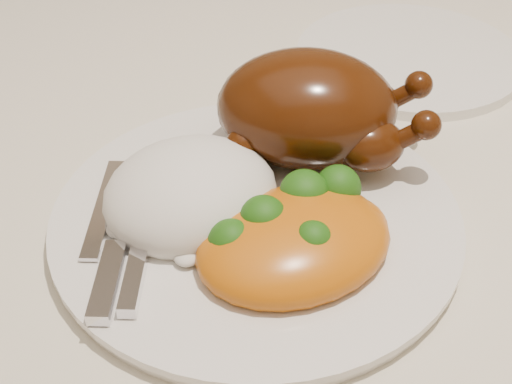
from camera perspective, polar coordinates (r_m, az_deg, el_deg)
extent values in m
cube|color=brown|center=(0.63, -8.59, 1.72)|extent=(1.60, 0.90, 0.04)
cube|color=beige|center=(0.61, -8.80, 3.49)|extent=(1.72, 1.02, 0.01)
cylinder|color=white|center=(0.52, 0.00, -2.24)|extent=(0.34, 0.34, 0.01)
cylinder|color=white|center=(0.74, 12.11, 10.58)|extent=(0.28, 0.28, 0.01)
ellipsoid|color=#421C07|center=(0.55, 4.06, 6.70)|extent=(0.16, 0.14, 0.09)
ellipsoid|color=#421C07|center=(0.53, 3.24, 8.13)|extent=(0.08, 0.06, 0.04)
ellipsoid|color=#421C07|center=(0.54, 9.11, 3.70)|extent=(0.05, 0.04, 0.04)
sphere|color=#421C07|center=(0.53, 13.46, 5.22)|extent=(0.02, 0.02, 0.02)
ellipsoid|color=#421C07|center=(0.58, 8.87, 6.92)|extent=(0.05, 0.04, 0.04)
sphere|color=#421C07|center=(0.58, 12.89, 8.35)|extent=(0.02, 0.02, 0.02)
sphere|color=#421C07|center=(0.53, -0.98, 3.78)|extent=(0.03, 0.03, 0.03)
sphere|color=#421C07|center=(0.59, -0.39, 7.44)|extent=(0.03, 0.03, 0.03)
ellipsoid|color=white|center=(0.51, -5.23, -0.23)|extent=(0.16, 0.15, 0.07)
ellipsoid|color=orange|center=(0.48, 3.07, -4.14)|extent=(0.16, 0.14, 0.05)
ellipsoid|color=orange|center=(0.49, 6.91, -2.67)|extent=(0.06, 0.06, 0.03)
ellipsoid|color=#133F0A|center=(0.51, 6.55, 0.27)|extent=(0.03, 0.03, 0.04)
ellipsoid|color=#133F0A|center=(0.47, 0.59, -2.05)|extent=(0.03, 0.03, 0.03)
ellipsoid|color=#133F0A|center=(0.50, 3.87, 0.03)|extent=(0.03, 0.03, 0.03)
ellipsoid|color=#133F0A|center=(0.47, -1.99, -4.17)|extent=(0.03, 0.03, 0.03)
ellipsoid|color=#133F0A|center=(0.46, 4.56, -3.99)|extent=(0.03, 0.03, 0.03)
ellipsoid|color=#133F0A|center=(0.51, 4.13, -0.36)|extent=(0.03, 0.03, 0.03)
cube|color=silver|center=(0.53, -12.08, -1.20)|extent=(0.04, 0.11, 0.00)
cube|color=silver|center=(0.47, -11.78, -6.98)|extent=(0.03, 0.07, 0.01)
cube|color=silver|center=(0.47, -9.62, -6.33)|extent=(0.03, 0.07, 0.01)
cube|color=silver|center=(0.53, -10.15, -0.87)|extent=(0.03, 0.08, 0.00)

